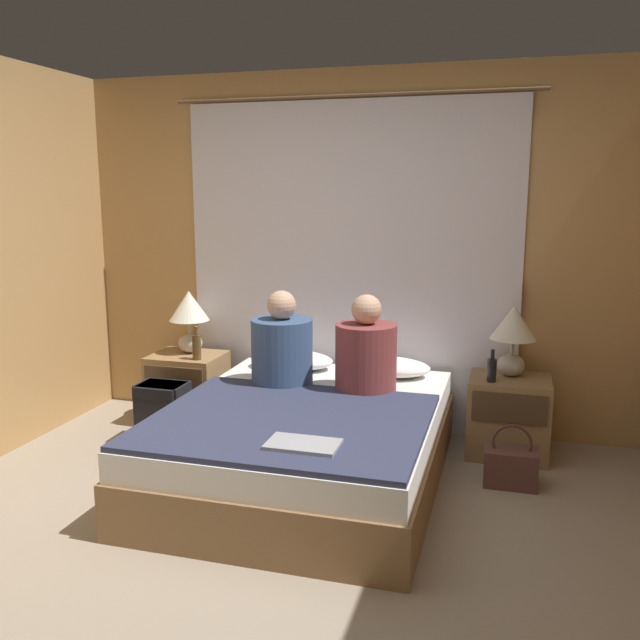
# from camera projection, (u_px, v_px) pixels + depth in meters

# --- Properties ---
(ground_plane) EXTENTS (16.00, 16.00, 0.00)m
(ground_plane) POSITION_uv_depth(u_px,v_px,m) (245.00, 565.00, 3.10)
(ground_plane) COLOR gray
(wall_back) EXTENTS (4.10, 0.06, 2.50)m
(wall_back) POSITION_uv_depth(u_px,v_px,m) (351.00, 252.00, 4.80)
(wall_back) COLOR tan
(wall_back) RESTS_ON ground_plane
(curtain_panel) EXTENTS (2.56, 0.03, 2.32)m
(curtain_panel) POSITION_uv_depth(u_px,v_px,m) (349.00, 266.00, 4.76)
(curtain_panel) COLOR silver
(curtain_panel) RESTS_ON ground_plane
(bed) EXTENTS (1.52, 1.96, 0.46)m
(bed) POSITION_uv_depth(u_px,v_px,m) (306.00, 443.00, 3.96)
(bed) COLOR olive
(bed) RESTS_ON ground_plane
(nightstand_left) EXTENTS (0.51, 0.43, 0.51)m
(nightstand_left) POSITION_uv_depth(u_px,v_px,m) (188.00, 388.00, 4.96)
(nightstand_left) COLOR #937047
(nightstand_left) RESTS_ON ground_plane
(nightstand_right) EXTENTS (0.51, 0.43, 0.51)m
(nightstand_right) POSITION_uv_depth(u_px,v_px,m) (508.00, 416.00, 4.34)
(nightstand_right) COLOR #937047
(nightstand_right) RESTS_ON ground_plane
(lamp_left) EXTENTS (0.29, 0.29, 0.46)m
(lamp_left) POSITION_uv_depth(u_px,v_px,m) (189.00, 313.00, 4.91)
(lamp_left) COLOR #B2A899
(lamp_left) RESTS_ON nightstand_left
(lamp_right) EXTENTS (0.29, 0.29, 0.46)m
(lamp_right) POSITION_uv_depth(u_px,v_px,m) (513.00, 331.00, 4.30)
(lamp_right) COLOR #B2A899
(lamp_right) RESTS_ON nightstand_right
(pillow_left) EXTENTS (0.58, 0.35, 0.12)m
(pillow_left) POSITION_uv_depth(u_px,v_px,m) (292.00, 360.00, 4.72)
(pillow_left) COLOR white
(pillow_left) RESTS_ON bed
(pillow_right) EXTENTS (0.58, 0.35, 0.12)m
(pillow_right) POSITION_uv_depth(u_px,v_px,m) (387.00, 367.00, 4.54)
(pillow_right) COLOR white
(pillow_right) RESTS_ON bed
(blanket_on_bed) EXTENTS (1.46, 1.27, 0.03)m
(blanket_on_bed) POSITION_uv_depth(u_px,v_px,m) (289.00, 421.00, 3.62)
(blanket_on_bed) COLOR #2D334C
(blanket_on_bed) RESTS_ON bed
(person_left_in_bed) EXTENTS (0.39, 0.39, 0.61)m
(person_left_in_bed) POSITION_uv_depth(u_px,v_px,m) (282.00, 348.00, 4.29)
(person_left_in_bed) COLOR #38517A
(person_left_in_bed) RESTS_ON bed
(person_right_in_bed) EXTENTS (0.38, 0.38, 0.61)m
(person_right_in_bed) POSITION_uv_depth(u_px,v_px,m) (366.00, 354.00, 4.14)
(person_right_in_bed) COLOR brown
(person_right_in_bed) RESTS_ON bed
(beer_bottle_on_left_stand) EXTENTS (0.06, 0.06, 0.24)m
(beer_bottle_on_left_stand) POSITION_uv_depth(u_px,v_px,m) (197.00, 346.00, 4.75)
(beer_bottle_on_left_stand) COLOR #513819
(beer_bottle_on_left_stand) RESTS_ON nightstand_left
(beer_bottle_on_right_stand) EXTENTS (0.06, 0.06, 0.21)m
(beer_bottle_on_right_stand) POSITION_uv_depth(u_px,v_px,m) (492.00, 369.00, 4.21)
(beer_bottle_on_right_stand) COLOR black
(beer_bottle_on_right_stand) RESTS_ON nightstand_right
(laptop_on_bed) EXTENTS (0.35, 0.21, 0.02)m
(laptop_on_bed) POSITION_uv_depth(u_px,v_px,m) (303.00, 444.00, 3.22)
(laptop_on_bed) COLOR #9EA0A5
(laptop_on_bed) RESTS_ON blanket_on_bed
(backpack_on_floor) EXTENTS (0.32, 0.26, 0.41)m
(backpack_on_floor) POSITION_uv_depth(u_px,v_px,m) (163.00, 410.00, 4.55)
(backpack_on_floor) COLOR black
(backpack_on_floor) RESTS_ON ground_plane
(handbag_on_floor) EXTENTS (0.30, 0.20, 0.37)m
(handbag_on_floor) POSITION_uv_depth(u_px,v_px,m) (511.00, 466.00, 3.92)
(handbag_on_floor) COLOR brown
(handbag_on_floor) RESTS_ON ground_plane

